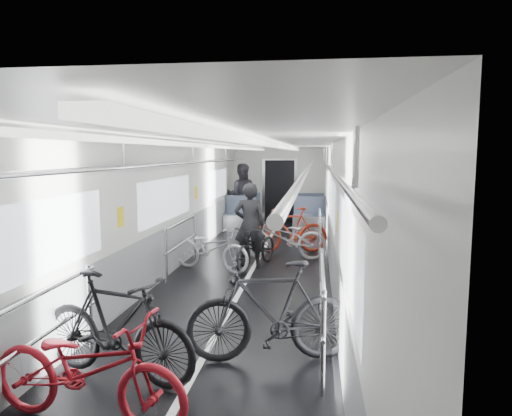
{
  "coord_description": "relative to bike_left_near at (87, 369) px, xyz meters",
  "views": [
    {
      "loc": [
        1.2,
        -7.91,
        2.22
      ],
      "look_at": [
        0.0,
        1.11,
        1.13
      ],
      "focal_mm": 32.0,
      "sensor_mm": 36.0,
      "label": 1
    }
  ],
  "objects": [
    {
      "name": "bike_right_far",
      "position": [
        1.26,
        6.74,
        0.04
      ],
      "size": [
        1.78,
        0.9,
        1.03
      ],
      "primitive_type": "imported",
      "rotation": [
        0.0,
        0.0,
        -1.32
      ],
      "color": "#9F2813",
      "rests_on": "floor"
    },
    {
      "name": "person_seated",
      "position": [
        -0.44,
        10.43,
        0.48
      ],
      "size": [
        1.01,
        0.82,
        1.92
      ],
      "primitive_type": "imported",
      "rotation": [
        0.0,
        0.0,
        3.25
      ],
      "color": "#28262D",
      "rests_on": "floor"
    },
    {
      "name": "bike_aisle",
      "position": [
        0.7,
        5.33,
        -0.06
      ],
      "size": [
        1.05,
        1.69,
        0.84
      ],
      "primitive_type": "imported",
      "rotation": [
        0.0,
        0.0,
        -0.33
      ],
      "color": "black",
      "rests_on": "floor"
    },
    {
      "name": "bike_right_near",
      "position": [
        1.37,
        1.35,
        0.07
      ],
      "size": [
        1.89,
        0.87,
        1.1
      ],
      "primitive_type": "imported",
      "rotation": [
        0.0,
        0.0,
        -1.37
      ],
      "color": "black",
      "rests_on": "floor"
    },
    {
      "name": "bike_left_near",
      "position": [
        0.0,
        0.0,
        0.0
      ],
      "size": [
        1.88,
        0.89,
        0.95
      ],
      "primitive_type": "imported",
      "rotation": [
        0.0,
        0.0,
        1.42
      ],
      "color": "#A5141F",
      "rests_on": "floor"
    },
    {
      "name": "bike_right_mid",
      "position": [
        1.17,
        6.14,
        -0.01
      ],
      "size": [
        1.8,
        0.69,
        0.93
      ],
      "primitive_type": "imported",
      "rotation": [
        0.0,
        0.0,
        -1.61
      ],
      "color": "#9A9A9F",
      "rests_on": "floor"
    },
    {
      "name": "bike_left_mid",
      "position": [
        -0.09,
        0.75,
        0.06
      ],
      "size": [
        1.86,
        0.94,
        1.08
      ],
      "primitive_type": "imported",
      "rotation": [
        0.0,
        0.0,
        1.32
      ],
      "color": "black",
      "rests_on": "floor"
    },
    {
      "name": "person_standing",
      "position": [
        0.54,
        5.43,
        0.36
      ],
      "size": [
        0.66,
        0.49,
        1.66
      ],
      "primitive_type": "imported",
      "rotation": [
        0.0,
        0.0,
        3.3
      ],
      "color": "black",
      "rests_on": "floor"
    },
    {
      "name": "bike_left_far",
      "position": [
        -0.15,
        5.02,
        -0.04
      ],
      "size": [
        1.73,
        1.06,
        0.86
      ],
      "primitive_type": "imported",
      "rotation": [
        0.0,
        0.0,
        1.25
      ],
      "color": "#B5B6BA",
      "rests_on": "floor"
    },
    {
      "name": "car_shell",
      "position": [
        0.63,
        6.38,
        0.65
      ],
      "size": [
        3.02,
        14.01,
        2.41
      ],
      "color": "black",
      "rests_on": "ground"
    }
  ]
}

